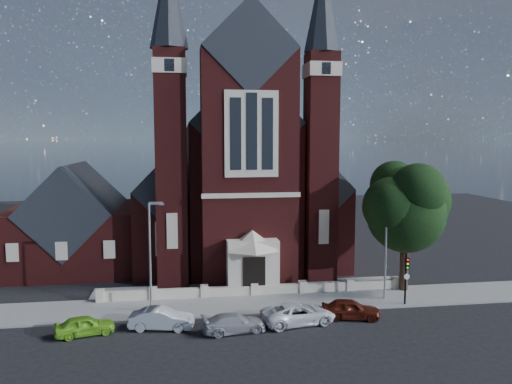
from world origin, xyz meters
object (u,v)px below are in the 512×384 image
(street_lamp_right, at_px, (387,242))
(car_lime_van, at_px, (85,326))
(church, at_px, (233,179))
(car_dark_red, at_px, (351,309))
(parish_hall, at_px, (76,227))
(street_tree, at_px, (409,209))
(car_white_suv, at_px, (298,313))
(car_silver_b, at_px, (234,323))
(traffic_signal, at_px, (406,273))
(street_lamp_left, at_px, (151,250))
(car_silver_a, at_px, (162,319))

(street_lamp_right, bearing_deg, car_lime_van, -169.87)
(church, distance_m, street_lamp_right, 21.76)
(church, xyz_separation_m, street_lamp_right, (10.09, -18.94, -3.59))
(church, distance_m, car_dark_red, 24.48)
(parish_hall, relative_size, street_tree, 1.14)
(street_tree, relative_size, car_white_suv, 2.10)
(street_tree, bearing_deg, church, 126.17)
(car_silver_b, distance_m, car_white_suv, 4.61)
(parish_hall, xyz_separation_m, traffic_signal, (27.00, -15.57, -1.43))
(parish_hall, height_order, car_silver_b, parish_hall)
(street_lamp_left, bearing_deg, street_lamp_right, 0.00)
(street_lamp_left, distance_m, car_white_suv, 11.48)
(parish_hall, xyz_separation_m, car_dark_red, (21.98, -17.59, -3.31))
(church, xyz_separation_m, street_tree, (12.60, -17.23, -1.23))
(street_tree, relative_size, car_dark_red, 2.61)
(traffic_signal, bearing_deg, parish_hall, 150.02)
(street_lamp_right, bearing_deg, car_silver_a, -168.11)
(street_lamp_right, bearing_deg, car_dark_red, -138.92)
(street_lamp_right, distance_m, car_white_suv, 9.70)
(church, xyz_separation_m, car_silver_b, (-2.38, -23.79, -7.57))
(church, distance_m, car_lime_van, 26.90)
(church, relative_size, street_tree, 3.26)
(parish_hall, bearing_deg, car_lime_van, -77.30)
(street_lamp_left, bearing_deg, traffic_signal, -4.76)
(church, bearing_deg, car_silver_a, -107.46)
(car_silver_a, bearing_deg, church, -7.99)
(traffic_signal, relative_size, car_white_suv, 0.79)
(street_tree, distance_m, car_silver_b, 17.54)
(car_silver_a, height_order, car_silver_b, car_silver_a)
(car_silver_a, xyz_separation_m, car_white_suv, (9.23, -0.34, 0.01))
(street_lamp_left, distance_m, traffic_signal, 19.08)
(car_lime_van, height_order, car_silver_a, car_silver_a)
(traffic_signal, bearing_deg, church, 118.20)
(car_white_suv, bearing_deg, car_silver_a, 78.73)
(street_tree, bearing_deg, car_silver_b, -156.36)
(street_lamp_left, relative_size, car_lime_van, 2.17)
(traffic_signal, xyz_separation_m, car_silver_b, (-13.38, -3.28, -1.97))
(parish_hall, xyz_separation_m, street_lamp_left, (8.09, -14.00, 0.59))
(parish_hall, bearing_deg, street_tree, -23.26)
(traffic_signal, xyz_separation_m, car_silver_a, (-18.10, -2.04, -1.88))
(car_dark_red, bearing_deg, church, 26.86)
(parish_hall, height_order, street_tree, street_tree)
(street_lamp_left, xyz_separation_m, car_white_suv, (10.05, -3.96, -3.89))
(car_silver_b, bearing_deg, car_white_suv, -87.55)
(car_dark_red, bearing_deg, parish_hall, 63.34)
(street_tree, height_order, car_white_suv, street_tree)
(parish_hall, bearing_deg, traffic_signal, -29.98)
(car_dark_red, bearing_deg, street_lamp_left, 87.52)
(parish_hall, relative_size, street_lamp_right, 1.51)
(car_white_suv, bearing_deg, car_lime_van, 80.77)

